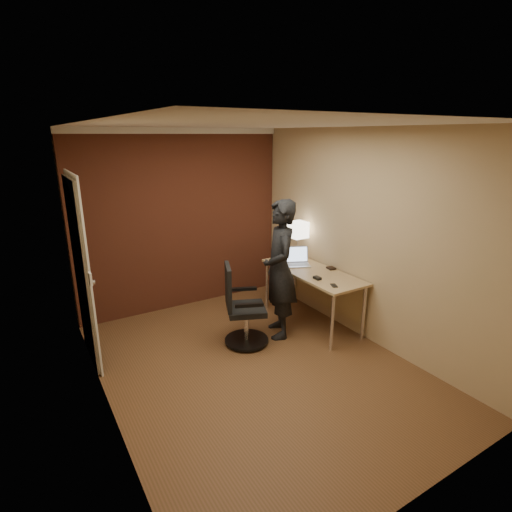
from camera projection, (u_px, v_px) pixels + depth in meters
name	position (u px, v px, depth m)	size (l,w,h in m)	color
room	(174.00, 220.00, 5.07)	(4.00, 4.00, 4.00)	brown
desk	(316.00, 279.00, 5.22)	(0.60, 1.50, 0.73)	tan
desk_lamp	(298.00, 230.00, 5.50)	(0.22, 0.22, 0.54)	silver
laptop	(297.00, 260.00, 5.38)	(0.41, 0.37, 0.23)	silver
mouse	(317.00, 278.00, 4.84)	(0.06, 0.10, 0.03)	black
phone	(334.00, 286.00, 4.62)	(0.06, 0.12, 0.01)	black
wallet	(331.00, 268.00, 5.20)	(0.09, 0.11, 0.02)	black
office_chair	(241.00, 311.00, 4.69)	(0.57, 0.62, 0.97)	black
person	(280.00, 270.00, 4.81)	(0.62, 0.41, 1.70)	black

